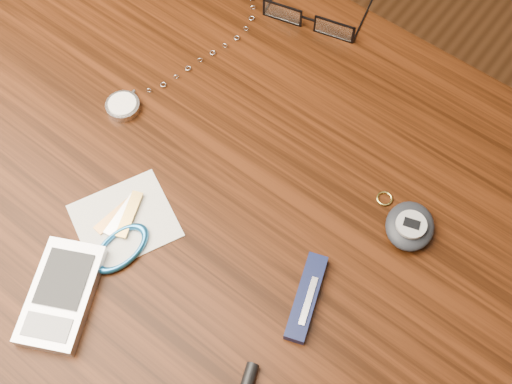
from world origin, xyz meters
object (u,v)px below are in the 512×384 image
pedometer (410,226)px  pocket_knife (306,297)px  desk (231,234)px  pocket_watch (129,102)px  notepad_keys (123,235)px  pda_phone (61,294)px  eyeglasses (310,18)px

pedometer → pocket_knife: pedometer is taller
pedometer → pocket_knife: size_ratio=0.76×
desk → pocket_watch: pocket_watch is taller
pocket_watch → notepad_keys: (0.12, -0.14, -0.00)m
pocket_watch → pocket_knife: (0.33, -0.07, 0.00)m
pedometer → notepad_keys: (-0.25, -0.20, -0.01)m
pocket_watch → pocket_knife: size_ratio=2.97×
pedometer → pocket_knife: bearing=-107.8°
notepad_keys → pocket_knife: 0.22m
pedometer → notepad_keys: 0.33m
notepad_keys → pocket_knife: bearing=17.7°
pocket_watch → pocket_knife: bearing=-12.6°
pda_phone → notepad_keys: bearing=89.1°
desk → eyeglasses: 0.31m
desk → pda_phone: bearing=-107.8°
eyeglasses → notepad_keys: eyeglasses is taller
eyeglasses → pocket_knife: bearing=-55.1°
desk → pocket_knife: pocket_knife is taller
pda_phone → pedometer: pedometer is taller
notepad_keys → pedometer: bearing=39.0°
notepad_keys → pocket_watch: bearing=130.6°
pedometer → pocket_knife: (-0.04, -0.14, -0.01)m
pda_phone → notepad_keys: size_ratio=0.98×
pocket_watch → pda_phone: (0.12, -0.23, 0.00)m
pocket_watch → pedometer: (0.37, 0.07, 0.01)m
eyeglasses → pda_phone: (0.01, -0.48, -0.00)m
pocket_watch → notepad_keys: size_ratio=2.14×
pedometer → eyeglasses: bearing=145.6°
pocket_knife → notepad_keys: bearing=-162.3°
desk → pocket_knife: bearing=-17.2°
desk → pda_phone: pda_phone is taller
desk → pedometer: pedometer is taller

